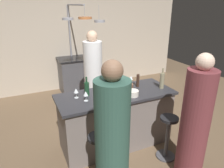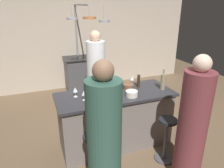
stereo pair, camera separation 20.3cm
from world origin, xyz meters
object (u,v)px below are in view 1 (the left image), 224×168
at_px(guest_right, 195,124).
at_px(wine_glass_by_chef, 86,94).
at_px(stove_range, 75,75).
at_px(wine_glass_near_right_guest, 76,91).
at_px(chef, 93,78).
at_px(mixing_bowl_wooden, 128,86).
at_px(wine_glass_near_left_guest, 131,78).
at_px(bar_stool_left, 99,156).
at_px(wine_bottle_white, 162,80).
at_px(mixing_bowl_ceramic, 133,93).
at_px(guest_left, 112,145).
at_px(wine_bottle_dark, 114,89).
at_px(wine_bottle_green, 87,89).
at_px(mixing_bowl_steel, 106,89).
at_px(bar_stool_right, 167,136).
at_px(pepper_mill, 138,81).

distance_m(guest_right, wine_glass_by_chef, 1.47).
relative_size(stove_range, wine_glass_near_right_guest, 6.10).
bearing_deg(chef, mixing_bowl_wooden, -75.89).
relative_size(stove_range, wine_glass_near_left_guest, 6.10).
height_order(bar_stool_left, wine_glass_by_chef, wine_glass_by_chef).
xyz_separation_m(chef, mixing_bowl_wooden, (0.24, -0.97, 0.14)).
height_order(stove_range, wine_glass_near_left_guest, wine_glass_near_left_guest).
xyz_separation_m(wine_bottle_white, mixing_bowl_ceramic, (-0.57, -0.07, -0.09)).
distance_m(wine_bottle_white, wine_glass_near_left_guest, 0.51).
bearing_deg(guest_right, guest_left, 178.49).
distance_m(wine_bottle_dark, wine_glass_near_right_guest, 0.55).
xyz_separation_m(stove_range, wine_glass_near_right_guest, (-0.59, -2.35, 0.56)).
distance_m(bar_stool_left, mixing_bowl_wooden, 1.23).
bearing_deg(wine_bottle_green, mixing_bowl_wooden, 0.69).
height_order(wine_bottle_dark, mixing_bowl_steel, wine_bottle_dark).
relative_size(bar_stool_right, mixing_bowl_ceramic, 3.83).
height_order(wine_glass_near_right_guest, mixing_bowl_ceramic, wine_glass_near_right_guest).
bearing_deg(mixing_bowl_steel, wine_bottle_white, -16.90).
xyz_separation_m(guest_right, mixing_bowl_steel, (-0.70, 1.16, 0.15)).
xyz_separation_m(wine_bottle_white, wine_glass_by_chef, (-1.25, 0.05, -0.03)).
bearing_deg(bar_stool_right, chef, 106.71).
relative_size(stove_range, guest_left, 0.52).
xyz_separation_m(guest_right, wine_bottle_white, (0.16, 0.90, 0.25)).
distance_m(wine_bottle_dark, mixing_bowl_ceramic, 0.29).
relative_size(bar_stool_right, mixing_bowl_steel, 3.93).
xyz_separation_m(guest_left, mixing_bowl_steel, (0.42, 1.13, 0.14)).
bearing_deg(pepper_mill, wine_glass_near_left_guest, 106.15).
bearing_deg(bar_stool_left, wine_glass_by_chef, 86.10).
xyz_separation_m(chef, pepper_mill, (0.42, -0.99, 0.21)).
bearing_deg(mixing_bowl_wooden, pepper_mill, -4.47).
relative_size(mixing_bowl_ceramic, mixing_bowl_steel, 1.03).
relative_size(chef, mixing_bowl_wooden, 10.06).
distance_m(bar_stool_right, pepper_mill, 0.97).
bearing_deg(wine_bottle_white, wine_bottle_green, 169.30).
xyz_separation_m(pepper_mill, wine_glass_by_chef, (-0.94, -0.17, 0.00)).
distance_m(guest_right, mixing_bowl_wooden, 1.19).
bearing_deg(wine_glass_by_chef, chef, 65.65).
distance_m(wine_bottle_green, mixing_bowl_wooden, 0.70).
bearing_deg(mixing_bowl_ceramic, wine_bottle_dark, 157.59).
distance_m(wine_glass_near_left_guest, wine_glass_near_right_guest, 1.00).
relative_size(guest_left, mixing_bowl_wooden, 10.06).
distance_m(stove_range, bar_stool_left, 3.12).
relative_size(bar_stool_right, wine_bottle_white, 2.03).
bearing_deg(wine_bottle_dark, wine_glass_by_chef, 178.54).
relative_size(guest_right, wine_bottle_dark, 5.67).
height_order(bar_stool_right, pepper_mill, pepper_mill).
bearing_deg(guest_left, wine_glass_near_left_guest, 53.57).
bearing_deg(guest_left, mixing_bowl_steel, 69.81).
bearing_deg(mixing_bowl_wooden, guest_left, -125.46).
bearing_deg(bar_stool_right, pepper_mill, 97.62).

